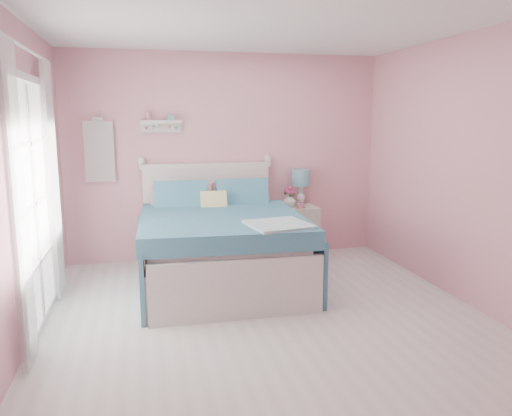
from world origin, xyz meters
name	(u,v)px	position (x,y,z in m)	size (l,w,h in m)	color
floor	(270,322)	(0.00, 0.00, 0.00)	(4.50, 4.50, 0.00)	beige
room_shell	(271,144)	(0.00, 0.00, 1.58)	(4.50, 4.50, 4.50)	pink
bed	(220,246)	(-0.27, 1.18, 0.41)	(1.75, 2.16, 1.24)	silver
nightstand	(298,231)	(0.90, 2.00, 0.34)	(0.46, 0.46, 0.67)	beige
table_lamp	(301,180)	(0.95, 2.08, 1.00)	(0.24, 0.24, 0.48)	white
vase	(289,200)	(0.78, 2.02, 0.75)	(0.17, 0.17, 0.17)	white
teacup	(301,205)	(0.89, 1.87, 0.70)	(0.10, 0.10, 0.08)	#BC7E8D
roses	(290,191)	(0.78, 2.01, 0.87)	(0.14, 0.11, 0.12)	#D64981
wall_shelf	(160,123)	(-0.82, 2.19, 1.73)	(0.50, 0.15, 0.25)	silver
hanging_dress	(99,152)	(-1.55, 2.18, 1.40)	(0.34, 0.03, 0.72)	white
french_door	(33,205)	(-1.97, 0.40, 1.07)	(0.04, 1.32, 2.16)	silver
curtain_near	(18,208)	(-1.92, -0.34, 1.18)	(0.04, 0.40, 2.32)	white
curtain_far	(53,181)	(-1.92, 1.14, 1.18)	(0.04, 0.40, 2.32)	white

